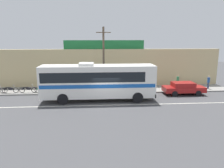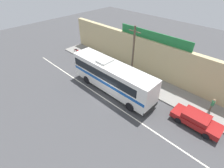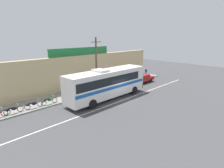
{
  "view_description": "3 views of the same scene",
  "coord_description": "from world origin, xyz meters",
  "px_view_note": "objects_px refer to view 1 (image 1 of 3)",
  "views": [
    {
      "loc": [
        -0.92,
        -20.08,
        6.12
      ],
      "look_at": [
        0.71,
        2.12,
        1.4
      ],
      "focal_mm": 34.56,
      "sensor_mm": 36.0,
      "label": 1
    },
    {
      "loc": [
        10.5,
        -10.6,
        12.69
      ],
      "look_at": [
        -0.39,
        0.56,
        1.31
      ],
      "focal_mm": 26.72,
      "sensor_mm": 36.0,
      "label": 2
    },
    {
      "loc": [
        -15.41,
        -14.42,
        7.54
      ],
      "look_at": [
        -0.26,
        0.68,
        1.82
      ],
      "focal_mm": 29.06,
      "sensor_mm": 36.0,
      "label": 3
    }
  ],
  "objects_px": {
    "motorcycle_green": "(28,89)",
    "parked_car": "(183,88)",
    "motorcycle_orange": "(43,89)",
    "intercity_bus": "(97,80)",
    "pedestrian_by_curb": "(208,81)",
    "motorcycle_blue": "(10,89)",
    "pedestrian_far_left": "(178,80)",
    "utility_pole": "(104,59)"
  },
  "relations": [
    {
      "from": "pedestrian_by_curb",
      "to": "motorcycle_blue",
      "type": "bearing_deg",
      "value": -178.78
    },
    {
      "from": "motorcycle_orange",
      "to": "pedestrian_by_curb",
      "type": "xyz_separation_m",
      "value": [
        19.53,
        0.61,
        0.5
      ]
    },
    {
      "from": "parked_car",
      "to": "intercity_bus",
      "type": "bearing_deg",
      "value": -170.3
    },
    {
      "from": "motorcycle_green",
      "to": "pedestrian_by_curb",
      "type": "xyz_separation_m",
      "value": [
        21.22,
        0.52,
        0.5
      ]
    },
    {
      "from": "parked_car",
      "to": "motorcycle_blue",
      "type": "height_order",
      "value": "parked_car"
    },
    {
      "from": "utility_pole",
      "to": "motorcycle_green",
      "type": "bearing_deg",
      "value": 178.34
    },
    {
      "from": "motorcycle_green",
      "to": "parked_car",
      "type": "bearing_deg",
      "value": -4.73
    },
    {
      "from": "intercity_bus",
      "to": "pedestrian_far_left",
      "type": "bearing_deg",
      "value": 24.28
    },
    {
      "from": "pedestrian_far_left",
      "to": "motorcycle_blue",
      "type": "bearing_deg",
      "value": -175.94
    },
    {
      "from": "parked_car",
      "to": "pedestrian_by_curb",
      "type": "relative_size",
      "value": 2.81
    },
    {
      "from": "motorcycle_blue",
      "to": "pedestrian_far_left",
      "type": "relative_size",
      "value": 1.16
    },
    {
      "from": "intercity_bus",
      "to": "pedestrian_far_left",
      "type": "relative_size",
      "value": 7.05
    },
    {
      "from": "motorcycle_green",
      "to": "pedestrian_by_curb",
      "type": "relative_size",
      "value": 1.22
    },
    {
      "from": "intercity_bus",
      "to": "pedestrian_by_curb",
      "type": "xyz_separation_m",
      "value": [
        13.45,
        3.59,
        -1.0
      ]
    },
    {
      "from": "motorcycle_green",
      "to": "pedestrian_far_left",
      "type": "distance_m",
      "value": 17.81
    },
    {
      "from": "motorcycle_green",
      "to": "motorcycle_blue",
      "type": "xyz_separation_m",
      "value": [
        -1.96,
        0.03,
        0.0
      ]
    },
    {
      "from": "pedestrian_far_left",
      "to": "utility_pole",
      "type": "bearing_deg",
      "value": -169.68
    },
    {
      "from": "motorcycle_green",
      "to": "utility_pole",
      "type": "bearing_deg",
      "value": -1.66
    },
    {
      "from": "motorcycle_orange",
      "to": "pedestrian_far_left",
      "type": "distance_m",
      "value": 16.13
    },
    {
      "from": "motorcycle_green",
      "to": "pedestrian_by_curb",
      "type": "distance_m",
      "value": 21.23
    },
    {
      "from": "intercity_bus",
      "to": "pedestrian_far_left",
      "type": "height_order",
      "value": "intercity_bus"
    },
    {
      "from": "intercity_bus",
      "to": "pedestrian_by_curb",
      "type": "height_order",
      "value": "intercity_bus"
    },
    {
      "from": "utility_pole",
      "to": "parked_car",
      "type": "bearing_deg",
      "value": -7.67
    },
    {
      "from": "intercity_bus",
      "to": "motorcycle_orange",
      "type": "xyz_separation_m",
      "value": [
        -6.08,
        2.98,
        -1.5
      ]
    },
    {
      "from": "pedestrian_by_curb",
      "to": "utility_pole",
      "type": "bearing_deg",
      "value": -176.52
    },
    {
      "from": "motorcycle_orange",
      "to": "motorcycle_blue",
      "type": "distance_m",
      "value": 3.65
    },
    {
      "from": "pedestrian_far_left",
      "to": "pedestrian_by_curb",
      "type": "bearing_deg",
      "value": -14.63
    },
    {
      "from": "parked_car",
      "to": "pedestrian_far_left",
      "type": "distance_m",
      "value": 2.91
    },
    {
      "from": "parked_car",
      "to": "pedestrian_by_curb",
      "type": "height_order",
      "value": "pedestrian_by_curb"
    },
    {
      "from": "motorcycle_orange",
      "to": "pedestrian_by_curb",
      "type": "height_order",
      "value": "pedestrian_by_curb"
    },
    {
      "from": "parked_car",
      "to": "pedestrian_far_left",
      "type": "relative_size",
      "value": 2.83
    },
    {
      "from": "motorcycle_orange",
      "to": "pedestrian_far_left",
      "type": "relative_size",
      "value": 1.19
    },
    {
      "from": "intercity_bus",
      "to": "motorcycle_orange",
      "type": "relative_size",
      "value": 5.9
    },
    {
      "from": "pedestrian_by_curb",
      "to": "pedestrian_far_left",
      "type": "relative_size",
      "value": 1.01
    },
    {
      "from": "pedestrian_by_curb",
      "to": "motorcycle_orange",
      "type": "bearing_deg",
      "value": -178.2
    },
    {
      "from": "parked_car",
      "to": "motorcycle_orange",
      "type": "distance_m",
      "value": 15.7
    },
    {
      "from": "parked_car",
      "to": "motorcycle_green",
      "type": "bearing_deg",
      "value": 175.27
    },
    {
      "from": "utility_pole",
      "to": "motorcycle_orange",
      "type": "xyz_separation_m",
      "value": [
        -6.83,
        0.16,
        -3.32
      ]
    },
    {
      "from": "intercity_bus",
      "to": "motorcycle_green",
      "type": "xyz_separation_m",
      "value": [
        -7.77,
        3.07,
        -1.5
      ]
    },
    {
      "from": "parked_car",
      "to": "motorcycle_blue",
      "type": "bearing_deg",
      "value": 175.65
    },
    {
      "from": "intercity_bus",
      "to": "parked_car",
      "type": "relative_size",
      "value": 2.49
    },
    {
      "from": "intercity_bus",
      "to": "pedestrian_far_left",
      "type": "distance_m",
      "value": 10.99
    }
  ]
}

